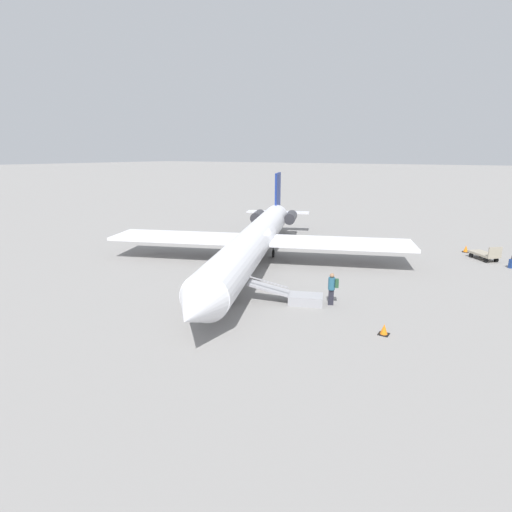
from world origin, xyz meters
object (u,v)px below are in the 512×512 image
Objects in this scene: boarding_stairs at (298,297)px; luggage_cart at (485,254)px; airplane_main at (257,238)px; passenger at (332,287)px; suitcase at (512,263)px.

boarding_stairs is 1.74× the size of luggage_cart.
boarding_stairs is at bearing 24.70° from airplane_main.
luggage_cart is at bearing -135.01° from passenger.
luggage_cart is 2.25m from suitcase.
airplane_main is at bearing -63.36° from suitcase.
airplane_main is at bearing -99.38° from luggage_cart.
boarding_stairs is at bearing 3.33° from passenger.
luggage_cart reaches higher than suitcase.
luggage_cart is at bearing -130.23° from suitcase.
passenger is (-0.75, 1.60, 0.65)m from boarding_stairs.
passenger is at bearing -176.67° from boarding_stairs.
airplane_main reaches higher than passenger.
passenger is 0.74× the size of luggage_cart.
airplane_main is at bearing -55.40° from passenger.
suitcase is (1.45, 1.71, -0.13)m from luggage_cart.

